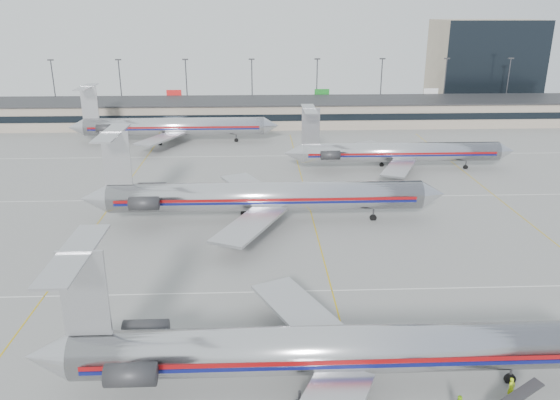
{
  "coord_description": "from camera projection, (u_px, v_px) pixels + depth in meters",
  "views": [
    {
      "loc": [
        -7.63,
        -40.95,
        28.2
      ],
      "look_at": [
        -4.82,
        26.29,
        4.5
      ],
      "focal_mm": 35.0,
      "sensor_mm": 36.0,
      "label": 1
    }
  ],
  "objects": [
    {
      "name": "ground",
      "position": [
        347.0,
        346.0,
        48.26
      ],
      "size": [
        260.0,
        260.0,
        0.0
      ],
      "primitive_type": "plane",
      "color": "gray",
      "rests_on": "ground"
    },
    {
      "name": "jet_second_row",
      "position": [
        259.0,
        196.0,
        74.91
      ],
      "size": [
        50.21,
        29.56,
        13.14
      ],
      "color": "silver",
      "rests_on": "ground"
    },
    {
      "name": "distant_building",
      "position": [
        484.0,
        62.0,
        167.17
      ],
      "size": [
        30.0,
        20.0,
        25.0
      ],
      "primitive_type": "cube",
      "color": "tan",
      "rests_on": "ground"
    },
    {
      "name": "jet_back_row",
      "position": [
        170.0,
        126.0,
        120.03
      ],
      "size": [
        46.16,
        28.39,
        12.62
      ],
      "color": "silver",
      "rests_on": "ground"
    },
    {
      "name": "ramp_worker_near",
      "position": [
        511.0,
        388.0,
        41.59
      ],
      "size": [
        0.73,
        0.62,
        1.72
      ],
      "primitive_type": "imported",
      "rotation": [
        0.0,
        0.0,
        0.39
      ],
      "color": "#AED213",
      "rests_on": "ground"
    },
    {
      "name": "jet_foreground",
      "position": [
        324.0,
        349.0,
        41.73
      ],
      "size": [
        46.78,
        27.54,
        12.24
      ],
      "color": "silver",
      "rests_on": "ground"
    },
    {
      "name": "terminal",
      "position": [
        287.0,
        112.0,
        139.54
      ],
      "size": [
        162.0,
        17.0,
        6.25
      ],
      "color": "gray",
      "rests_on": "ground"
    },
    {
      "name": "jet_third_row",
      "position": [
        396.0,
        152.0,
        99.69
      ],
      "size": [
        42.63,
        26.22,
        11.66
      ],
      "color": "silver",
      "rests_on": "ground"
    },
    {
      "name": "light_mast_row",
      "position": [
        285.0,
        83.0,
        150.95
      ],
      "size": [
        163.6,
        0.4,
        15.28
      ],
      "color": "#38383D",
      "rests_on": "ground"
    },
    {
      "name": "apron_markings",
      "position": [
        332.0,
        290.0,
        57.68
      ],
      "size": [
        160.0,
        0.15,
        0.02
      ],
      "primitive_type": "cube",
      "color": "silver",
      "rests_on": "ground"
    }
  ]
}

